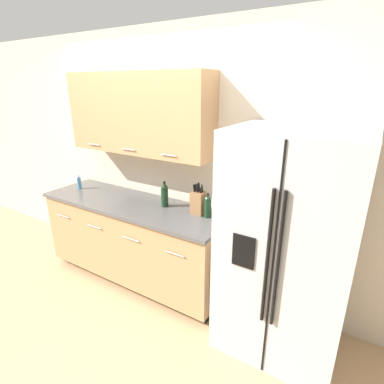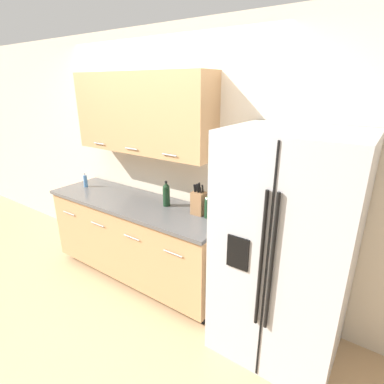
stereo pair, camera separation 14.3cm
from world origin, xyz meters
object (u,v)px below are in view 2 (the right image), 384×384
Objects in this scene: refrigerator at (285,250)px; knife_block at (199,202)px; soap_dispenser at (85,181)px; wine_bottle at (166,194)px; oil_bottle at (208,207)px.

knife_block is at bearing 169.67° from refrigerator.
refrigerator is 9.95× the size of soap_dispenser.
wine_bottle is at bearing -177.98° from knife_block.
soap_dispenser is at bearing -176.21° from knife_block.
knife_block is 1.18× the size of wine_bottle.
soap_dispenser is at bearing 178.64° from refrigerator.
wine_bottle is at bearing 179.27° from oil_bottle.
knife_block reaches higher than wine_bottle.
knife_block is 1.33× the size of oil_bottle.
wine_bottle is 0.49m from oil_bottle.
refrigerator reaches higher than soap_dispenser.
refrigerator reaches higher than wine_bottle.
soap_dispenser is (-2.44, 0.06, 0.09)m from refrigerator.
oil_bottle is at bearing 169.59° from refrigerator.
refrigerator is 2.44m from soap_dispenser.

